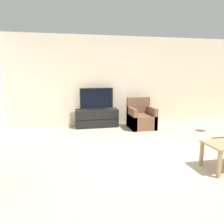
{
  "coord_description": "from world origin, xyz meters",
  "views": [
    {
      "loc": [
        -1.52,
        -3.64,
        1.63
      ],
      "look_at": [
        -0.62,
        0.51,
        0.85
      ],
      "focal_mm": 35.0,
      "sensor_mm": 36.0,
      "label": 1
    }
  ],
  "objects": [
    {
      "name": "tv_stand",
      "position": [
        -0.62,
        2.72,
        0.27
      ],
      "size": [
        1.26,
        0.44,
        0.53
      ],
      "color": "black",
      "rests_on": "ground"
    },
    {
      "name": "tv",
      "position": [
        -0.62,
        2.71,
        0.83
      ],
      "size": [
        0.98,
        0.18,
        0.64
      ],
      "color": "black",
      "rests_on": "tv_stand"
    },
    {
      "name": "wall_back",
      "position": [
        0.0,
        3.0,
        1.35
      ],
      "size": [
        12.0,
        0.06,
        2.7
      ],
      "color": "beige",
      "rests_on": "ground"
    },
    {
      "name": "ground_plane",
      "position": [
        0.0,
        0.0,
        0.0
      ],
      "size": [
        24.0,
        24.0,
        0.0
      ],
      "primitive_type": "plane",
      "color": "tan"
    },
    {
      "name": "armchair",
      "position": [
        0.64,
        2.32,
        0.29
      ],
      "size": [
        0.7,
        0.76,
        0.88
      ],
      "color": "brown",
      "rests_on": "ground"
    }
  ]
}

